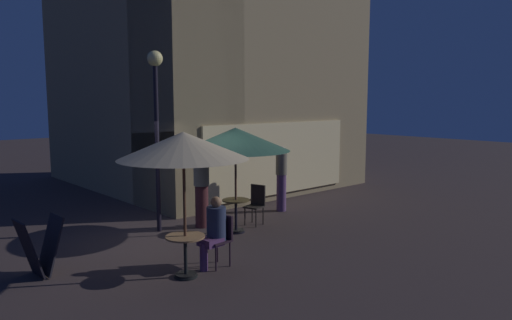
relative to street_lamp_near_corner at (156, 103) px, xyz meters
The scene contains 13 objects.
ground_plane 3.01m from the street_lamp_near_corner, 104.26° to the right, with size 60.00×60.00×0.00m, color #3A2E2D.
cafe_building 5.13m from the street_lamp_near_corner, 46.90° to the left, with size 7.92×9.08×9.01m.
street_lamp_near_corner is the anchor object (origin of this frame).
menu_sandwich_board 3.93m from the street_lamp_near_corner, 159.33° to the right, with size 0.70×0.58×0.99m.
cafe_table_0 3.84m from the street_lamp_near_corner, 111.98° to the right, with size 0.66×0.66×0.71m.
cafe_table_1 2.97m from the street_lamp_near_corner, 44.33° to the right, with size 0.61×0.61×0.75m.
patio_umbrella_0 3.08m from the street_lamp_near_corner, 111.98° to the right, with size 2.16×2.16×2.45m.
patio_umbrella_1 1.92m from the street_lamp_near_corner, 44.33° to the right, with size 2.42×2.42×2.36m.
cafe_chair_0 3.60m from the street_lamp_near_corner, 97.06° to the right, with size 0.45×0.45×0.92m.
cafe_chair_1 3.27m from the street_lamp_near_corner, 25.96° to the right, with size 0.48×0.48×0.95m.
patron_seated_0 3.52m from the street_lamp_near_corner, 99.91° to the right, with size 0.54×0.38×1.28m.
patron_standing_1 2.26m from the street_lamp_near_corner, 20.47° to the right, with size 0.36×0.36×1.74m.
patron_standing_2 4.04m from the street_lamp_near_corner, ahead, with size 0.30×0.30×1.75m.
Camera 1 is at (-5.20, -8.55, 2.98)m, focal length 33.58 mm.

